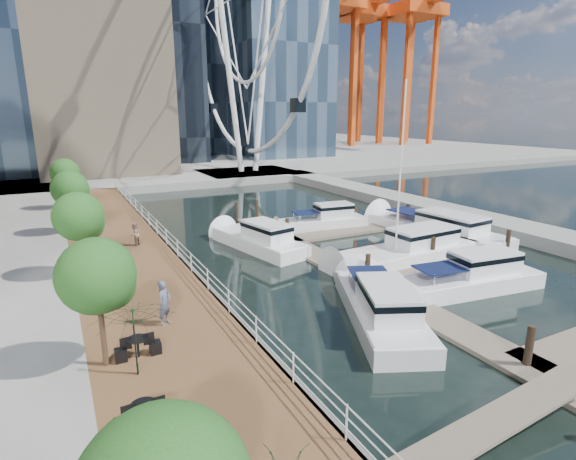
# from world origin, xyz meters

# --- Properties ---
(ground) EXTENTS (520.00, 520.00, 0.00)m
(ground) POSITION_xyz_m (0.00, 0.00, 0.00)
(ground) COLOR black
(ground) RESTS_ON ground
(boardwalk) EXTENTS (6.00, 60.00, 1.00)m
(boardwalk) POSITION_xyz_m (-9.00, 15.00, 0.50)
(boardwalk) COLOR brown
(boardwalk) RESTS_ON ground
(seawall) EXTENTS (0.25, 60.00, 1.00)m
(seawall) POSITION_xyz_m (-6.00, 15.00, 0.50)
(seawall) COLOR #595954
(seawall) RESTS_ON ground
(land_far) EXTENTS (200.00, 114.00, 1.00)m
(land_far) POSITION_xyz_m (0.00, 102.00, 0.50)
(land_far) COLOR gray
(land_far) RESTS_ON ground
(breakwater) EXTENTS (4.00, 60.00, 1.00)m
(breakwater) POSITION_xyz_m (20.00, 20.00, 0.50)
(breakwater) COLOR gray
(breakwater) RESTS_ON ground
(pier) EXTENTS (14.00, 12.00, 1.00)m
(pier) POSITION_xyz_m (14.00, 52.00, 0.50)
(pier) COLOR gray
(pier) RESTS_ON ground
(railing) EXTENTS (0.10, 60.00, 1.05)m
(railing) POSITION_xyz_m (-6.10, 15.00, 1.52)
(railing) COLOR white
(railing) RESTS_ON boardwalk
(floating_docks) EXTENTS (16.00, 34.00, 2.60)m
(floating_docks) POSITION_xyz_m (7.97, 9.98, 0.49)
(floating_docks) COLOR #6D6051
(floating_docks) RESTS_ON ground
(port_cranes) EXTENTS (40.00, 52.00, 38.00)m
(port_cranes) POSITION_xyz_m (67.67, 95.67, 20.00)
(port_cranes) COLOR #D84C14
(port_cranes) RESTS_ON ground
(street_trees) EXTENTS (2.60, 42.60, 4.60)m
(street_trees) POSITION_xyz_m (-11.40, 14.00, 4.29)
(street_trees) COLOR #3F2B1C
(street_trees) RESTS_ON ground
(cafe_tables) EXTENTS (2.50, 13.70, 0.74)m
(cafe_tables) POSITION_xyz_m (-10.40, -2.00, 1.37)
(cafe_tables) COLOR black
(cafe_tables) RESTS_ON ground
(yacht_foreground) EXTENTS (9.77, 3.72, 2.15)m
(yacht_foreground) POSITION_xyz_m (7.34, 4.66, 0.00)
(yacht_foreground) COLOR white
(yacht_foreground) RESTS_ON ground
(pedestrian_near) EXTENTS (0.82, 0.82, 1.92)m
(pedestrian_near) POSITION_xyz_m (-8.83, 6.19, 1.96)
(pedestrian_near) COLOR #4F556A
(pedestrian_near) RESTS_ON boardwalk
(pedestrian_mid) EXTENTS (0.94, 0.94, 1.54)m
(pedestrian_mid) POSITION_xyz_m (-8.01, 18.73, 1.77)
(pedestrian_mid) COLOR gray
(pedestrian_mid) RESTS_ON boardwalk
(pedestrian_far) EXTENTS (1.10, 1.00, 1.80)m
(pedestrian_far) POSITION_xyz_m (-10.18, 29.26, 1.90)
(pedestrian_far) COLOR #363A43
(pedestrian_far) RESTS_ON boardwalk
(moored_yachts) EXTENTS (19.06, 30.99, 11.50)m
(moored_yachts) POSITION_xyz_m (7.81, 10.03, 0.00)
(moored_yachts) COLOR white
(moored_yachts) RESTS_ON ground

